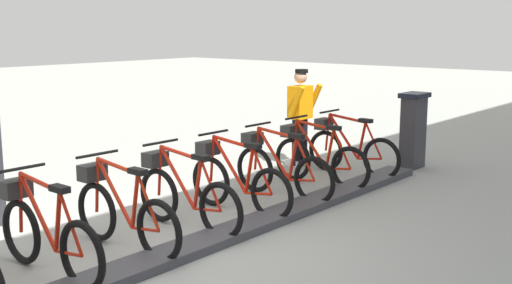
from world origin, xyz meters
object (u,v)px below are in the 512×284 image
at_px(bike_docked_6, 45,232).
at_px(bike_docked_3, 236,180).
at_px(payment_kiosk, 413,129).
at_px(bike_docked_0, 349,148).
at_px(bike_docked_1, 317,157).
at_px(bike_docked_5, 122,211).
at_px(bike_docked_4, 184,194).
at_px(bike_docked_2, 279,168).
at_px(worker_near_rack, 301,113).

bearing_deg(bike_docked_6, bike_docked_3, -90.00).
distance_m(payment_kiosk, bike_docked_0, 1.27).
relative_size(bike_docked_1, bike_docked_3, 1.00).
bearing_deg(bike_docked_1, bike_docked_5, 90.00).
height_order(bike_docked_1, bike_docked_5, same).
height_order(payment_kiosk, bike_docked_4, payment_kiosk).
relative_size(bike_docked_2, worker_near_rack, 1.04).
distance_m(bike_docked_0, bike_docked_6, 5.53).
relative_size(bike_docked_4, bike_docked_5, 1.00).
relative_size(bike_docked_2, bike_docked_3, 1.00).
bearing_deg(bike_docked_6, bike_docked_1, -90.00).
xyz_separation_m(bike_docked_1, worker_near_rack, (0.99, -0.95, 0.48)).
bearing_deg(bike_docked_1, bike_docked_0, -90.00).
bearing_deg(bike_docked_2, payment_kiosk, -100.98).
distance_m(bike_docked_1, bike_docked_5, 3.69).
bearing_deg(bike_docked_0, worker_near_rack, -1.78).
xyz_separation_m(bike_docked_3, worker_near_rack, (0.99, -2.80, 0.48)).
height_order(payment_kiosk, bike_docked_2, payment_kiosk).
height_order(payment_kiosk, bike_docked_1, payment_kiosk).
distance_m(bike_docked_3, bike_docked_4, 0.92).
height_order(bike_docked_3, bike_docked_4, same).
xyz_separation_m(bike_docked_2, bike_docked_6, (0.00, 3.69, 0.00)).
relative_size(bike_docked_5, bike_docked_6, 1.00).
distance_m(bike_docked_5, worker_near_rack, 4.77).
height_order(bike_docked_4, bike_docked_6, same).
bearing_deg(bike_docked_1, bike_docked_6, 90.00).
distance_m(bike_docked_0, bike_docked_3, 2.77).
relative_size(payment_kiosk, bike_docked_4, 0.74).
bearing_deg(bike_docked_3, bike_docked_2, -90.00).
height_order(bike_docked_3, bike_docked_6, same).
bearing_deg(bike_docked_3, bike_docked_1, -90.00).
relative_size(payment_kiosk, bike_docked_6, 0.74).
bearing_deg(worker_near_rack, bike_docked_5, 102.10).
relative_size(payment_kiosk, worker_near_rack, 0.77).
xyz_separation_m(payment_kiosk, bike_docked_2, (0.57, 2.95, -0.24)).
xyz_separation_m(payment_kiosk, bike_docked_1, (0.57, 2.03, -0.24)).
bearing_deg(bike_docked_6, bike_docked_5, -90.00).
height_order(bike_docked_2, bike_docked_6, same).
xyz_separation_m(bike_docked_1, bike_docked_5, (0.00, 3.69, 0.00)).
xyz_separation_m(bike_docked_0, bike_docked_2, (0.00, 1.84, 0.00)).
height_order(payment_kiosk, worker_near_rack, worker_near_rack).
bearing_deg(bike_docked_0, bike_docked_3, 90.00).
xyz_separation_m(bike_docked_0, bike_docked_4, (0.00, 3.69, 0.00)).
xyz_separation_m(payment_kiosk, bike_docked_3, (0.57, 3.87, -0.24)).
bearing_deg(worker_near_rack, bike_docked_1, 136.23).
bearing_deg(bike_docked_3, payment_kiosk, -98.41).
bearing_deg(bike_docked_3, bike_docked_5, 90.00).
distance_m(bike_docked_3, worker_near_rack, 3.01).
relative_size(bike_docked_1, bike_docked_2, 1.00).
bearing_deg(bike_docked_1, bike_docked_4, 90.00).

